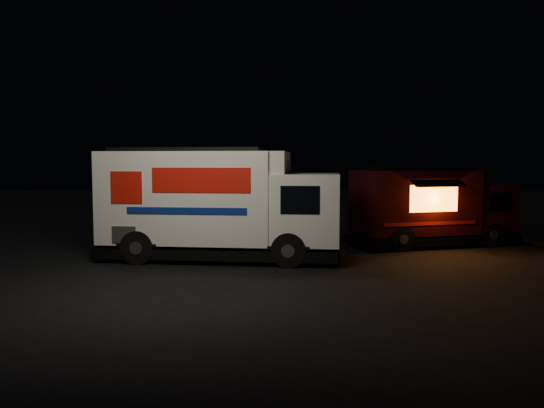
{
  "coord_description": "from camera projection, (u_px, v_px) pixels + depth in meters",
  "views": [
    {
      "loc": [
        0.7,
        -14.5,
        2.81
      ],
      "look_at": [
        1.12,
        2.0,
        1.52
      ],
      "focal_mm": 35.0,
      "sensor_mm": 36.0,
      "label": 1
    }
  ],
  "objects": [
    {
      "name": "red_truck",
      "position": [
        434.0,
        206.0,
        18.07
      ],
      "size": [
        6.06,
        3.46,
        2.66
      ],
      "primitive_type": null,
      "rotation": [
        0.0,
        0.0,
        0.25
      ],
      "color": "#390A11",
      "rests_on": "ground"
    },
    {
      "name": "white_truck",
      "position": [
        222.0,
        204.0,
        15.43
      ],
      "size": [
        7.41,
        3.4,
        3.24
      ],
      "primitive_type": null,
      "rotation": [
        0.0,
        0.0,
        -0.14
      ],
      "color": "white",
      "rests_on": "ground"
    },
    {
      "name": "ground",
      "position": [
        233.0,
        264.0,
        14.65
      ],
      "size": [
        80.0,
        80.0,
        0.0
      ],
      "primitive_type": "plane",
      "color": "black",
      "rests_on": "ground"
    }
  ]
}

